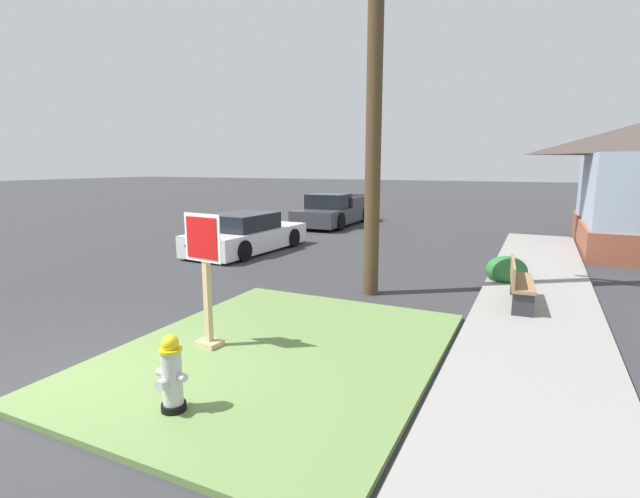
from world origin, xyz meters
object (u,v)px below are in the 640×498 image
Objects in this scene: stop_sign at (206,284)px; manhole_cover at (261,302)px; parked_sedan_white at (247,235)px; pickup_truck_charcoal at (334,212)px; street_bench at (519,281)px; fire_hydrant at (172,375)px; utility_pole at (375,43)px.

stop_sign is 2.78m from manhole_cover.
parked_sedan_white is (-3.47, 4.60, 0.53)m from manhole_cover.
stop_sign is 0.36× the size of pickup_truck_charcoal.
stop_sign is 5.82m from street_bench.
street_bench is (3.25, 5.77, 0.09)m from fire_hydrant.
pickup_truck_charcoal reaches higher than street_bench.
fire_hydrant is at bearing -72.37° from pickup_truck_charcoal.
manhole_cover is at bearing 104.77° from stop_sign.
fire_hydrant is 0.19× the size of parked_sedan_white.
utility_pole is at bearing -30.05° from parked_sedan_white.
utility_pole is (1.15, 4.04, 4.10)m from stop_sign.
parked_sedan_white is 7.30m from pickup_truck_charcoal.
stop_sign is at bearing -134.80° from street_bench.
pickup_truck_charcoal is 13.24m from street_bench.
fire_hydrant is 0.09× the size of utility_pole.
street_bench is (4.09, 4.12, -0.45)m from stop_sign.
manhole_cover is (-0.66, 2.49, -1.03)m from stop_sign.
street_bench is at bearing 18.89° from manhole_cover.
manhole_cover is 0.07× the size of utility_pole.
manhole_cover is 5.05m from street_bench.
pickup_truck_charcoal is at bearing 107.63° from fire_hydrant.
street_bench is (8.22, -2.97, 0.05)m from parked_sedan_white.
manhole_cover is 5.65m from utility_pole.
utility_pole is at bearing -178.42° from street_bench.
street_bench is at bearing 60.59° from fire_hydrant.
utility_pole reaches higher than fire_hydrant.
street_bench is (4.75, 1.62, 0.58)m from manhole_cover.
street_bench is 0.16× the size of utility_pole.
stop_sign is 2.86× the size of manhole_cover.
fire_hydrant is 10.06m from parked_sedan_white.
pickup_truck_charcoal is at bearing 106.50° from stop_sign.
street_bench is at bearing 1.58° from utility_pole.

